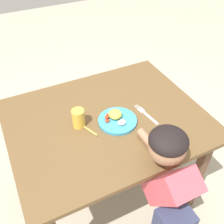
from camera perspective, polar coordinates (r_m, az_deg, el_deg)
The scene contains 7 objects.
ground_plane at distance 2.10m, azimuth -0.88°, elevation -16.29°, with size 8.00×8.00×0.00m, color #AEA28E.
dining_table at distance 1.59m, azimuth -1.12°, elevation -3.92°, with size 1.12×0.90×0.74m.
plate at distance 1.49m, azimuth 1.05°, elevation -1.59°, with size 0.22×0.22×0.06m.
fork at distance 1.56m, azimuth 7.42°, elevation -0.50°, with size 0.05×0.20×0.01m.
spoon at distance 1.49m, azimuth -6.85°, elevation -2.63°, with size 0.10×0.19×0.01m.
drinking_cup at distance 1.46m, azimuth -7.30°, elevation -1.34°, with size 0.07×0.07×0.11m, color gold.
person at distance 1.45m, azimuth 12.26°, elevation -18.13°, with size 0.18×0.46×0.96m.
Camera 1 is at (-0.47, -1.02, 1.77)m, focal length 42.14 mm.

